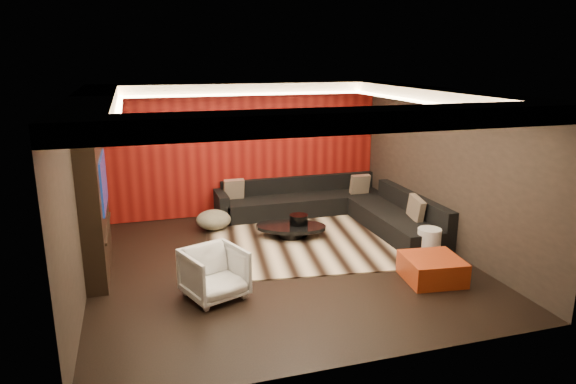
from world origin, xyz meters
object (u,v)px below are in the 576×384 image
object	(u,v)px
orange_ottoman	(432,269)
sectional_sofa	(336,208)
armchair	(214,274)
coffee_table	(291,231)
drum_stool	(299,225)
white_side_table	(429,243)

from	to	relation	value
orange_ottoman	sectional_sofa	bearing A→B (deg)	95.33
orange_ottoman	armchair	xyz separation A→B (m)	(-3.27, 0.39, 0.18)
coffee_table	sectional_sofa	distance (m)	1.41
coffee_table	sectional_sofa	xyz separation A→B (m)	(1.21, 0.71, 0.13)
orange_ottoman	drum_stool	bearing A→B (deg)	118.72
white_side_table	sectional_sofa	distance (m)	2.42
coffee_table	drum_stool	xyz separation A→B (m)	(0.16, 0.01, 0.09)
coffee_table	sectional_sofa	bearing A→B (deg)	30.54
white_side_table	orange_ottoman	size ratio (longest dim) A/B	0.60
drum_stool	armchair	world-z (taller)	armchair
coffee_table	sectional_sofa	world-z (taller)	sectional_sofa
coffee_table	orange_ottoman	xyz separation A→B (m)	(1.50, -2.44, 0.05)
drum_stool	armchair	distance (m)	2.83
armchair	sectional_sofa	size ratio (longest dim) A/B	0.22
drum_stool	armchair	bearing A→B (deg)	-133.00
drum_stool	orange_ottoman	distance (m)	2.80
drum_stool	sectional_sofa	distance (m)	1.26
coffee_table	drum_stool	world-z (taller)	drum_stool
armchair	sectional_sofa	world-z (taller)	sectional_sofa
armchair	sectional_sofa	xyz separation A→B (m)	(2.98, 2.77, -0.10)
white_side_table	orange_ottoman	xyz separation A→B (m)	(-0.47, -0.86, -0.06)
sectional_sofa	drum_stool	bearing A→B (deg)	-146.35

